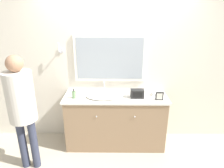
% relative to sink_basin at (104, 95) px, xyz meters
% --- Properties ---
extents(ground_plane, '(14.00, 14.00, 0.00)m').
position_rel_sink_basin_xyz_m(ground_plane, '(0.19, -0.28, -0.91)').
color(ground_plane, '#B2A893').
extents(wall_back, '(8.00, 0.18, 2.55)m').
position_rel_sink_basin_xyz_m(wall_back, '(0.19, 0.33, 0.37)').
color(wall_back, silver).
rests_on(wall_back, ground_plane).
extents(vanity_counter, '(1.63, 0.57, 0.89)m').
position_rel_sink_basin_xyz_m(vanity_counter, '(0.19, 0.02, -0.46)').
color(vanity_counter, '#937556').
rests_on(vanity_counter, ground_plane).
extents(sink_basin, '(0.55, 0.42, 0.19)m').
position_rel_sink_basin_xyz_m(sink_basin, '(0.00, 0.00, 0.00)').
color(sink_basin, silver).
rests_on(sink_basin, vanity_counter).
extents(soap_bottle, '(0.06, 0.06, 0.15)m').
position_rel_sink_basin_xyz_m(soap_bottle, '(-0.45, -0.07, 0.04)').
color(soap_bottle, '#709966').
rests_on(soap_bottle, vanity_counter).
extents(appliance_box, '(0.21, 0.11, 0.13)m').
position_rel_sink_basin_xyz_m(appliance_box, '(0.52, -0.04, 0.05)').
color(appliance_box, black).
rests_on(appliance_box, vanity_counter).
extents(picture_frame, '(0.12, 0.01, 0.13)m').
position_rel_sink_basin_xyz_m(picture_frame, '(0.84, -0.13, 0.05)').
color(picture_frame, black).
rests_on(picture_frame, vanity_counter).
extents(hand_towel_near_sink, '(0.15, 0.12, 0.05)m').
position_rel_sink_basin_xyz_m(hand_towel_near_sink, '(0.84, 0.05, 0.00)').
color(hand_towel_near_sink, white).
rests_on(hand_towel_near_sink, vanity_counter).
extents(person, '(0.36, 0.36, 1.66)m').
position_rel_sink_basin_xyz_m(person, '(-1.05, -0.53, 0.13)').
color(person, '#33384C').
rests_on(person, ground_plane).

